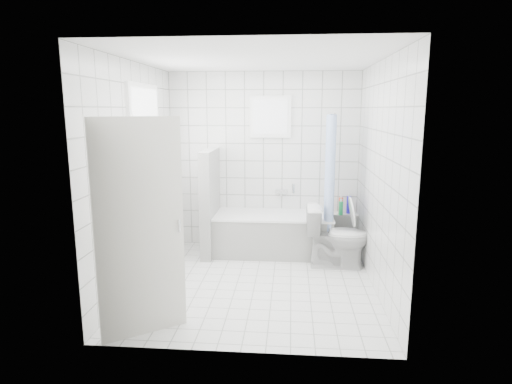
{
  "coord_description": "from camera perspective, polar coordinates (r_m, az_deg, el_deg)",
  "views": [
    {
      "loc": [
        0.41,
        -4.83,
        2.06
      ],
      "look_at": [
        -0.02,
        0.35,
        1.05
      ],
      "focal_mm": 30.0,
      "sensor_mm": 36.0,
      "label": 1
    }
  ],
  "objects": [
    {
      "name": "wall_left",
      "position": [
        5.21,
        -15.66,
        2.2
      ],
      "size": [
        0.02,
        3.0,
        2.6
      ],
      "primitive_type": "cube",
      "color": "white",
      "rests_on": "ground"
    },
    {
      "name": "window_left",
      "position": [
        5.45,
        -14.29,
        5.81
      ],
      "size": [
        0.01,
        0.9,
        1.4
      ],
      "primitive_type": "cube",
      "color": "white",
      "rests_on": "wall_left"
    },
    {
      "name": "window_sill",
      "position": [
        5.54,
        -13.49,
        -1.82
      ],
      "size": [
        0.18,
        1.02,
        0.08
      ],
      "primitive_type": "cube",
      "color": "white",
      "rests_on": "wall_left"
    },
    {
      "name": "tiled_ledge",
      "position": [
        6.51,
        11.67,
        -5.15
      ],
      "size": [
        0.4,
        0.24,
        0.55
      ],
      "primitive_type": "cube",
      "color": "white",
      "rests_on": "ground"
    },
    {
      "name": "toilet",
      "position": [
        5.76,
        10.75,
        -5.84
      ],
      "size": [
        0.81,
        0.47,
        0.82
      ],
      "primitive_type": "imported",
      "rotation": [
        0.0,
        0.0,
        1.56
      ],
      "color": "silver",
      "rests_on": "ground"
    },
    {
      "name": "partition_wall",
      "position": [
        6.16,
        -6.12,
        -1.36
      ],
      "size": [
        0.15,
        0.85,
        1.5
      ],
      "primitive_type": "cube",
      "color": "white",
      "rests_on": "ground"
    },
    {
      "name": "ledge_bottles",
      "position": [
        6.4,
        11.62,
        -1.83
      ],
      "size": [
        0.19,
        0.18,
        0.26
      ],
      "color": "#F7481D",
      "rests_on": "tiled_ledge"
    },
    {
      "name": "curtain_rod",
      "position": [
        5.96,
        10.08,
        10.25
      ],
      "size": [
        0.02,
        0.8,
        0.02
      ],
      "primitive_type": "cylinder",
      "rotation": [
        1.57,
        0.0,
        0.0
      ],
      "color": "silver",
      "rests_on": "wall_back"
    },
    {
      "name": "wall_back",
      "position": [
        6.39,
        1.0,
        4.16
      ],
      "size": [
        2.8,
        0.02,
        2.6
      ],
      "primitive_type": "cube",
      "color": "white",
      "rests_on": "ground"
    },
    {
      "name": "door",
      "position": [
        3.97,
        -15.17,
        -4.89
      ],
      "size": [
        0.68,
        0.5,
        2.0
      ],
      "primitive_type": "cube",
      "rotation": [
        0.0,
        0.0,
        -0.95
      ],
      "color": "silver",
      "rests_on": "ground"
    },
    {
      "name": "tub_faucet",
      "position": [
        6.41,
        3.37,
        0.09
      ],
      "size": [
        0.18,
        0.06,
        0.06
      ],
      "primitive_type": "cube",
      "color": "silver",
      "rests_on": "wall_back"
    },
    {
      "name": "bathtub",
      "position": [
        6.22,
        2.31,
        -5.55
      ],
      "size": [
        1.68,
        0.77,
        0.58
      ],
      "color": "white",
      "rests_on": "ground"
    },
    {
      "name": "wall_right",
      "position": [
        4.99,
        16.11,
        1.8
      ],
      "size": [
        0.02,
        3.0,
        2.6
      ],
      "primitive_type": "cube",
      "color": "white",
      "rests_on": "ground"
    },
    {
      "name": "ground",
      "position": [
        5.27,
        -0.13,
        -12.02
      ],
      "size": [
        3.0,
        3.0,
        0.0
      ],
      "primitive_type": "plane",
      "color": "white",
      "rests_on": "ground"
    },
    {
      "name": "shower_curtain",
      "position": [
        5.91,
        9.9,
        1.47
      ],
      "size": [
        0.14,
        0.48,
        1.78
      ],
      "primitive_type": null,
      "color": "#446FC9",
      "rests_on": "curtain_rod"
    },
    {
      "name": "ceiling",
      "position": [
        4.88,
        -0.14,
        17.35
      ],
      "size": [
        3.0,
        3.0,
        0.0
      ],
      "primitive_type": "plane",
      "rotation": [
        3.14,
        0.0,
        0.0
      ],
      "color": "white",
      "rests_on": "ground"
    },
    {
      "name": "window_back",
      "position": [
        6.3,
        1.92,
        9.98
      ],
      "size": [
        0.5,
        0.01,
        0.5
      ],
      "primitive_type": "cube",
      "color": "white",
      "rests_on": "wall_back"
    },
    {
      "name": "wall_front",
      "position": [
        3.44,
        -2.23,
        -1.76
      ],
      "size": [
        2.8,
        0.02,
        2.6
      ],
      "primitive_type": "cube",
      "color": "white",
      "rests_on": "ground"
    },
    {
      "name": "sill_bottles",
      "position": [
        5.46,
        -13.64,
        -0.1
      ],
      "size": [
        0.17,
        0.75,
        0.33
      ],
      "color": "pink",
      "rests_on": "window_sill"
    }
  ]
}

